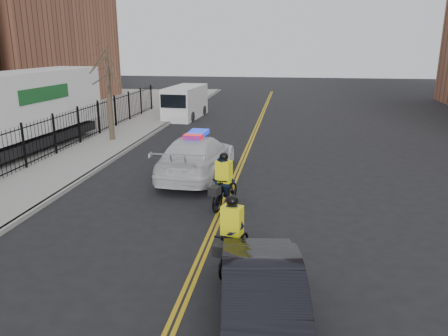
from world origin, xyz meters
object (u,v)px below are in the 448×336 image
Objects in this scene: cyclist_near at (232,243)px; cyclist_far at (224,186)px; dark_sedan at (263,303)px; cargo_van at (185,103)px; semi_trailer at (9,110)px; police_cruiser at (197,156)px.

cyclist_near is 1.03× the size of cyclist_far.
dark_sedan is 0.78× the size of cargo_van.
cyclist_far is at bearing -21.35° from semi_trailer.
dark_sedan is at bearing -69.46° from cargo_van.
cargo_van is at bearing 70.07° from semi_trailer.
cargo_van reaches higher than police_cruiser.
semi_trailer is (-5.49, -12.32, 1.14)m from cargo_van.
cyclist_far is (5.54, -17.57, -0.37)m from cargo_van.
semi_trailer is at bearing -8.54° from police_cruiser.
semi_trailer is at bearing 155.99° from cyclist_near.
cyclist_near is (6.34, -21.56, -0.47)m from cargo_van.
dark_sedan is 2.72m from cyclist_near.
semi_trailer reaches higher than police_cruiser.
dark_sedan is 6.77m from cyclist_far.
cyclist_far is (-1.72, 6.55, 0.03)m from dark_sedan.
dark_sedan is 2.18× the size of cyclist_near.
semi_trailer is 15.10m from cyclist_near.
cyclist_near is at bearing -69.82° from cargo_van.
dark_sedan is 2.24× the size of cyclist_far.
semi_trailer is (-9.41, 1.86, 1.41)m from police_cruiser.
police_cruiser is 1.35× the size of dark_sedan.
dark_sedan is at bearing -56.36° from cyclist_near.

